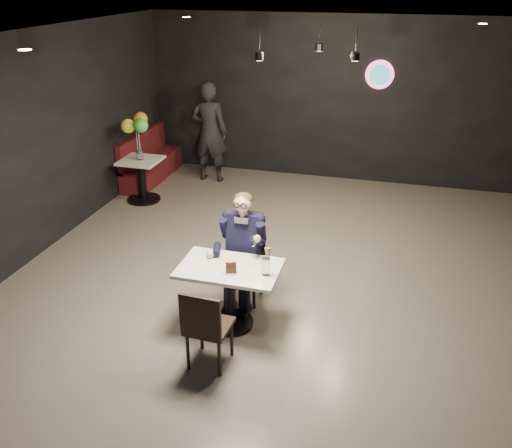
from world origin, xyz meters
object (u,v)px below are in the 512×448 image
(seated_man, at_px, (244,247))
(passerby, at_px, (209,132))
(sundae_glass, at_px, (266,266))
(booth_bench, at_px, (151,157))
(chair_near, at_px, (209,325))
(balloon_vase, at_px, (140,155))
(chair_far, at_px, (244,266))
(main_table, at_px, (230,296))
(side_table, at_px, (142,178))

(seated_man, bearing_deg, passerby, 115.21)
(sundae_glass, xyz_separation_m, passerby, (-2.23, 4.45, 0.09))
(booth_bench, xyz_separation_m, passerby, (1.08, 0.30, 0.48))
(chair_near, xyz_separation_m, balloon_vase, (-2.60, 3.78, 0.37))
(chair_far, relative_size, passerby, 0.49)
(sundae_glass, bearing_deg, booth_bench, 128.62)
(main_table, xyz_separation_m, chair_far, (0.00, 0.55, 0.09))
(chair_far, distance_m, sundae_glass, 0.83)
(passerby, bearing_deg, booth_bench, 15.22)
(main_table, xyz_separation_m, booth_bench, (-2.90, 4.10, 0.08))
(booth_bench, height_order, passerby, passerby)
(sundae_glass, bearing_deg, side_table, 133.74)
(booth_bench, bearing_deg, balloon_vase, -73.30)
(chair_near, bearing_deg, chair_far, 92.97)
(chair_near, relative_size, booth_bench, 0.51)
(chair_far, distance_m, booth_bench, 4.58)
(chair_near, height_order, side_table, chair_near)
(main_table, bearing_deg, seated_man, 90.00)
(chair_far, bearing_deg, side_table, 135.52)
(chair_far, height_order, passerby, passerby)
(seated_man, xyz_separation_m, side_table, (-2.60, 2.55, -0.31))
(balloon_vase, relative_size, passerby, 0.09)
(seated_man, xyz_separation_m, booth_bench, (-2.90, 3.55, -0.27))
(chair_near, xyz_separation_m, passerby, (-1.81, 5.08, 0.48))
(seated_man, relative_size, passerby, 0.77)
(main_table, height_order, chair_far, chair_far)
(main_table, height_order, chair_near, chair_near)
(booth_bench, bearing_deg, seated_man, -50.79)
(side_table, bearing_deg, balloon_vase, 0.00)
(booth_bench, distance_m, balloon_vase, 1.11)
(seated_man, distance_m, booth_bench, 4.59)
(chair_near, height_order, seated_man, seated_man)
(balloon_vase, bearing_deg, main_table, -50.05)
(passerby, bearing_deg, balloon_vase, 58.63)
(main_table, distance_m, booth_bench, 5.02)
(main_table, bearing_deg, sundae_glass, -7.02)
(main_table, xyz_separation_m, side_table, (-2.60, 3.10, 0.04))
(side_table, relative_size, balloon_vase, 5.04)
(chair_near, distance_m, seated_man, 1.26)
(chair_near, xyz_separation_m, seated_man, (0.00, 1.23, 0.26))
(seated_man, bearing_deg, booth_bench, 129.21)
(main_table, distance_m, passerby, 4.79)
(passerby, bearing_deg, main_table, 112.12)
(main_table, relative_size, booth_bench, 0.61)
(chair_far, bearing_deg, main_table, -90.00)
(chair_near, height_order, balloon_vase, chair_near)
(side_table, bearing_deg, chair_far, -44.48)
(balloon_vase, height_order, passerby, passerby)
(sundae_glass, height_order, balloon_vase, sundae_glass)
(passerby, bearing_deg, sundae_glass, 116.36)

